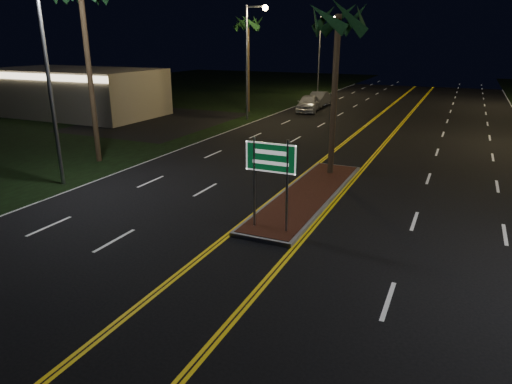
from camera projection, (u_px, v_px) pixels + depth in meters
The scene contains 12 objects.
ground at pixel (234, 267), 13.57m from camera, with size 120.00×120.00×0.00m, color black.
grass_left at pixel (85, 105), 46.92m from camera, with size 40.00×110.00×0.01m, color black.
median_island at pixel (308, 195), 19.58m from camera, with size 2.25×10.25×0.17m.
highway_sign at pixel (271, 166), 15.22m from camera, with size 1.80×0.08×3.20m.
commercial_building at pixel (75, 92), 40.39m from camera, with size 15.00×8.12×4.00m.
streetlight_left_near at pixel (52, 58), 19.39m from camera, with size 1.91×0.44×9.00m.
streetlight_left_mid at pixel (251, 49), 36.65m from camera, with size 1.91×0.44×9.00m.
streetlight_left_far at pixel (323, 46), 53.91m from camera, with size 1.91×0.44×9.00m.
palm_median at pixel (338, 19), 20.32m from camera, with size 2.40×2.40×8.30m.
palm_left_far at pixel (248, 24), 40.30m from camera, with size 2.40×2.40×8.80m.
car_near at pixel (308, 102), 42.46m from camera, with size 2.32×5.41×1.80m, color silver.
car_far at pixel (318, 98), 46.09m from camera, with size 2.09×4.88×1.63m, color #B3B7BD.
Camera 1 is at (5.64, -10.79, 6.42)m, focal length 32.00 mm.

